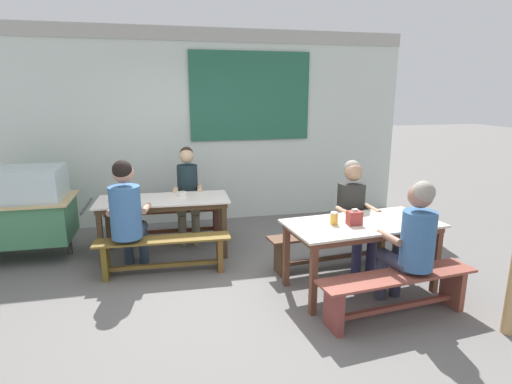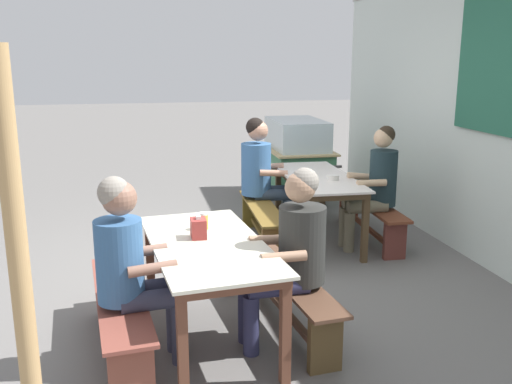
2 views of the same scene
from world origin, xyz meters
name	(u,v)px [view 2 (image 2 of 2)]	position (x,y,z in m)	size (l,w,h in m)	color
ground_plane	(211,272)	(0.00, 0.00, 0.00)	(40.00, 40.00, 0.00)	#64625F
backdrop_wall	(480,102)	(0.02, 2.64, 1.55)	(6.45, 0.23, 2.95)	silver
dining_table_far	(318,183)	(-0.69, 1.25, 0.65)	(1.64, 0.74, 0.73)	silver
dining_table_near	(208,253)	(1.28, -0.18, 0.65)	(1.62, 0.91, 0.73)	beige
bench_far_back	(370,213)	(-0.66, 1.86, 0.29)	(1.64, 0.33, 0.42)	brown
bench_far_front	(262,219)	(-0.71, 0.65, 0.28)	(1.51, 0.33, 0.42)	brown
bench_near_back	(289,292)	(1.21, 0.42, 0.28)	(1.56, 0.42, 0.42)	#513526
bench_near_front	(121,314)	(1.34, -0.79, 0.28)	(1.55, 0.46, 0.42)	brown
food_cart	(296,155)	(-2.44, 1.52, 0.65)	(1.61, 0.85, 1.14)	#3F7E56
person_near_front	(131,261)	(1.51, -0.70, 0.72)	(0.44, 0.56, 1.27)	#34364B
person_right_near_table	(292,248)	(1.45, 0.37, 0.71)	(0.44, 0.59, 1.26)	#2B2B4C
person_left_back_turned	(262,169)	(-1.08, 0.73, 0.75)	(0.48, 0.60, 1.32)	#2A3847
person_center_facing	(375,182)	(-0.35, 1.77, 0.71)	(0.41, 0.57, 1.29)	#6D6650
tissue_box	(198,228)	(1.16, -0.23, 0.80)	(0.14, 0.10, 0.16)	#9E332F
condiment_jar	(203,221)	(0.97, -0.18, 0.79)	(0.08, 0.08, 0.13)	gold
soup_bowl	(333,178)	(-0.45, 1.34, 0.76)	(0.12, 0.12, 0.05)	silver
wooden_support_post	(18,256)	(2.14, -1.23, 1.02)	(0.11, 0.11, 2.04)	tan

